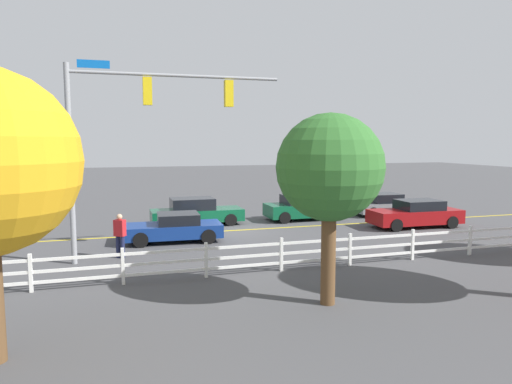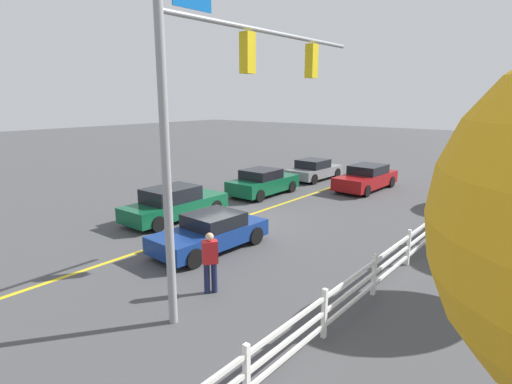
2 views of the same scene
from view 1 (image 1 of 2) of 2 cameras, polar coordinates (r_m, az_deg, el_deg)
ground_plane at (r=23.04m, az=-4.20°, el=-4.81°), size 120.00×120.00×0.00m
lane_center_stripe at (r=24.21m, az=5.10°, el=-4.27°), size 28.00×0.16×0.01m
signal_assembly at (r=17.68m, az=-14.95°, el=8.31°), size 7.83×0.38×7.25m
car_0 at (r=25.34m, az=18.99°, el=-2.56°), size 4.74×2.01×1.40m
car_1 at (r=26.32m, az=5.71°, el=-1.93°), size 4.23×1.96×1.41m
car_2 at (r=20.86m, az=-9.96°, el=-4.36°), size 4.26×2.02×1.26m
car_3 at (r=28.91m, az=15.63°, el=-1.50°), size 4.11×2.00×1.31m
car_4 at (r=24.77m, az=-7.39°, el=-2.45°), size 4.80×1.87×1.44m
pedestrian at (r=18.37m, az=-16.34°, el=-4.95°), size 0.48×0.44×1.69m
white_rail_fence at (r=17.03m, az=11.44°, el=-6.81°), size 26.10×0.10×1.15m
tree_0 at (r=12.46m, az=9.03°, el=2.82°), size 2.87×2.87×5.17m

